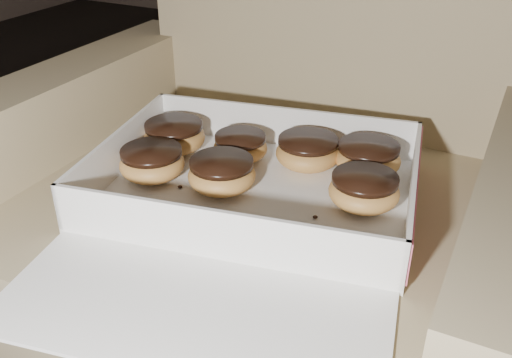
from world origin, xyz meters
name	(u,v)px	position (x,y,z in m)	size (l,w,h in m)	color
floor	(79,284)	(0.00, 0.00, 0.00)	(4.50, 4.50, 0.00)	black
armchair	(269,233)	(0.46, 0.01, 0.28)	(0.84, 0.71, 0.87)	#9C8D64
bakery_box	(249,204)	(0.48, -0.11, 0.41)	(0.53, 0.59, 0.07)	white
donut_a	(174,136)	(0.29, -0.01, 0.43)	(0.10, 0.10, 0.05)	#D6984B
donut_b	(364,190)	(0.62, -0.03, 0.43)	(0.10, 0.10, 0.05)	#D6984B
donut_c	(368,158)	(0.60, 0.06, 0.43)	(0.10, 0.10, 0.05)	#D6984B
donut_d	(222,174)	(0.42, -0.08, 0.43)	(0.10, 0.10, 0.05)	#D6984B
donut_e	(308,152)	(0.51, 0.04, 0.43)	(0.10, 0.10, 0.05)	#D6984B
donut_f	(152,163)	(0.31, -0.10, 0.43)	(0.10, 0.10, 0.05)	#D6984B
donut_g	(240,146)	(0.40, 0.02, 0.42)	(0.09, 0.09, 0.04)	#D6984B
crumb_a	(145,223)	(0.38, -0.21, 0.40)	(0.01, 0.01, 0.00)	black
crumb_b	(315,217)	(0.57, -0.09, 0.40)	(0.01, 0.01, 0.00)	black
crumb_c	(180,187)	(0.37, -0.11, 0.40)	(0.01, 0.01, 0.00)	black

